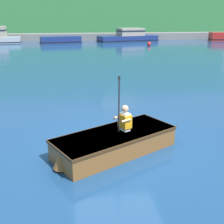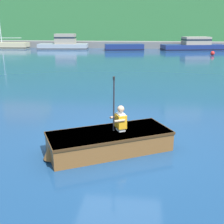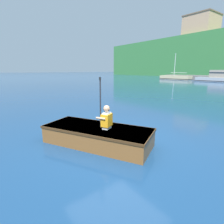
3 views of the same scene
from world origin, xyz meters
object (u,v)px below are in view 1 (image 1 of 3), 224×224
at_px(person_paddler, 125,119).
at_px(channel_buoy, 149,44).
at_px(moored_boat_dock_west_end, 129,36).
at_px(moored_boat_dock_west_inner, 61,40).
at_px(rowboat_foreground, 113,142).

height_order(person_paddler, channel_buoy, person_paddler).
relative_size(moored_boat_dock_west_end, moored_boat_dock_west_inner, 1.61).
xyz_separation_m(moored_boat_dock_west_inner, person_paddler, (2.34, -29.88, 0.41)).
xyz_separation_m(moored_boat_dock_west_inner, channel_buoy, (9.77, -5.15, -0.15)).
distance_m(moored_boat_dock_west_end, moored_boat_dock_west_inner, 9.00).
distance_m(moored_boat_dock_west_end, channel_buoy, 6.90).
xyz_separation_m(moored_boat_dock_west_end, moored_boat_dock_west_inner, (-8.84, -1.68, -0.24)).
relative_size(rowboat_foreground, channel_buoy, 4.38).
relative_size(moored_boat_dock_west_inner, channel_buoy, 7.14).
distance_m(moored_boat_dock_west_inner, person_paddler, 29.98).
relative_size(moored_boat_dock_west_end, person_paddler, 6.18).
xyz_separation_m(moored_boat_dock_west_end, channel_buoy, (0.93, -6.83, -0.39)).
bearing_deg(moored_boat_dock_west_inner, channel_buoy, -27.79).
distance_m(moored_boat_dock_west_inner, channel_buoy, 11.05).
bearing_deg(moored_boat_dock_west_end, moored_boat_dock_west_inner, -169.26).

